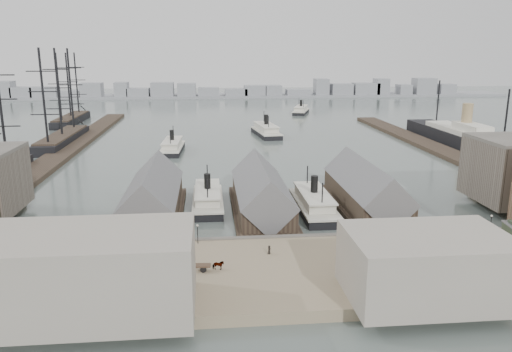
{
  "coord_description": "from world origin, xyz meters",
  "views": [
    {
      "loc": [
        -12.49,
        -98.97,
        38.44
      ],
      "look_at": [
        0.0,
        30.0,
        6.0
      ],
      "focal_mm": 35.0,
      "sensor_mm": 36.0,
      "label": 1
    }
  ],
  "objects": [
    {
      "name": "ground",
      "position": [
        0.0,
        0.0,
        0.0
      ],
      "size": [
        900.0,
        900.0,
        0.0
      ],
      "primitive_type": "plane",
      "color": "#4D5955",
      "rests_on": "ground"
    },
    {
      "name": "quay",
      "position": [
        0.0,
        -20.0,
        1.0
      ],
      "size": [
        180.0,
        30.0,
        2.0
      ],
      "primitive_type": "cube",
      "color": "#857459",
      "rests_on": "ground"
    },
    {
      "name": "seawall",
      "position": [
        0.0,
        -5.2,
        1.15
      ],
      "size": [
        180.0,
        1.2,
        2.3
      ],
      "primitive_type": "cube",
      "color": "#59544C",
      "rests_on": "ground"
    },
    {
      "name": "west_wharf",
      "position": [
        -68.0,
        100.0,
        0.8
      ],
      "size": [
        10.0,
        220.0,
        1.6
      ],
      "primitive_type": "cube",
      "color": "#2D231C",
      "rests_on": "ground"
    },
    {
      "name": "east_wharf",
      "position": [
        78.0,
        90.0,
        0.8
      ],
      "size": [
        10.0,
        180.0,
        1.6
      ],
      "primitive_type": "cube",
      "color": "#2D231C",
      "rests_on": "ground"
    },
    {
      "name": "ferry_shed_west",
      "position": [
        -26.0,
        16.88,
        4.64
      ],
      "size": [
        14.0,
        42.0,
        12.6
      ],
      "color": "#2D231C",
      "rests_on": "ground"
    },
    {
      "name": "ferry_shed_center",
      "position": [
        0.0,
        16.88,
        4.64
      ],
      "size": [
        14.0,
        42.0,
        12.6
      ],
      "color": "#2D231C",
      "rests_on": "ground"
    },
    {
      "name": "ferry_shed_east",
      "position": [
        26.0,
        16.88,
        4.64
      ],
      "size": [
        14.0,
        42.0,
        12.6
      ],
      "color": "#2D231C",
      "rests_on": "ground"
    },
    {
      "name": "street_bldg_center",
      "position": [
        20.0,
        -32.0,
        7.0
      ],
      "size": [
        24.0,
        16.0,
        10.0
      ],
      "primitive_type": "cube",
      "color": "gray",
      "rests_on": "quay"
    },
    {
      "name": "street_bldg_west",
      "position": [
        -30.0,
        -32.0,
        8.0
      ],
      "size": [
        30.0,
        16.0,
        12.0
      ],
      "primitive_type": "cube",
      "color": "gray",
      "rests_on": "quay"
    },
    {
      "name": "lamp_post_far_w",
      "position": [
        -45.0,
        -7.0,
        4.71
      ],
      "size": [
        0.44,
        0.44,
        3.92
      ],
      "color": "black",
      "rests_on": "quay"
    },
    {
      "name": "lamp_post_near_w",
      "position": [
        -15.0,
        -7.0,
        4.71
      ],
      "size": [
        0.44,
        0.44,
        3.92
      ],
      "color": "black",
      "rests_on": "quay"
    },
    {
      "name": "lamp_post_near_e",
      "position": [
        15.0,
        -7.0,
        4.71
      ],
      "size": [
        0.44,
        0.44,
        3.92
      ],
      "color": "black",
      "rests_on": "quay"
    },
    {
      "name": "lamp_post_far_e",
      "position": [
        45.0,
        -7.0,
        4.71
      ],
      "size": [
        0.44,
        0.44,
        3.92
      ],
      "color": "black",
      "rests_on": "quay"
    },
    {
      "name": "far_shore",
      "position": [
        -2.07,
        334.14,
        3.91
      ],
      "size": [
        500.0,
        40.0,
        15.72
      ],
      "color": "gray",
      "rests_on": "ground"
    },
    {
      "name": "ferry_docked_west",
      "position": [
        -13.0,
        23.59,
        2.11
      ],
      "size": [
        7.56,
        25.2,
        9.0
      ],
      "color": "black",
      "rests_on": "ground"
    },
    {
      "name": "ferry_docked_east",
      "position": [
        13.0,
        16.52,
        2.25
      ],
      "size": [
        8.08,
        26.92,
        9.61
      ],
      "color": "black",
      "rests_on": "ground"
    },
    {
      "name": "ferry_open_near",
      "position": [
        -26.68,
        96.34,
        2.15
      ],
      "size": [
        8.98,
        25.99,
        9.15
      ],
      "rotation": [
        0.0,
        0.0,
        -0.05
      ],
      "color": "black",
      "rests_on": "ground"
    },
    {
      "name": "ferry_open_mid",
      "position": [
        14.58,
        131.28,
        2.45
      ],
      "size": [
        12.28,
        30.09,
        10.44
      ],
      "rotation": [
        0.0,
        0.0,
        0.12
      ],
      "color": "black",
      "rests_on": "ground"
    },
    {
      "name": "ferry_open_far",
      "position": [
        46.61,
        214.41,
        2.15
      ],
      "size": [
        15.34,
        26.79,
        9.17
      ],
      "rotation": [
        0.0,
        0.0,
        -0.32
      ],
      "color": "black",
      "rests_on": "ground"
    },
    {
      "name": "sailing_ship_mid",
      "position": [
        -74.26,
        117.5,
        2.86
      ],
      "size": [
        9.7,
        56.04,
        39.88
      ],
      "color": "black",
      "rests_on": "ground"
    },
    {
      "name": "sailing_ship_far",
      "position": [
        -87.28,
        182.73,
        2.73
      ],
      "size": [
        9.21,
        51.14,
        37.85
      ],
      "color": "black",
      "rests_on": "ground"
    },
    {
      "name": "ocean_steamer",
      "position": [
        92.0,
        93.12,
        3.9
      ],
      "size": [
        12.42,
        90.79,
        18.16
      ],
      "color": "black",
      "rests_on": "ground"
    },
    {
      "name": "horse_cart_left",
      "position": [
        -40.52,
        -16.86,
        2.77
      ],
      "size": [
        4.75,
        2.75,
        1.46
      ],
      "rotation": [
        0.0,
        0.0,
        1.24
      ],
      "color": "black",
      "rests_on": "quay"
    },
    {
      "name": "horse_cart_center",
      "position": [
        -12.05,
        -19.67,
        2.84
      ],
      "size": [
        4.97,
        1.69,
        1.68
      ],
      "rotation": [
        0.0,
        0.0,
        1.5
      ],
      "color": "black",
      "rests_on": "quay"
    },
    {
      "name": "horse_cart_right",
      "position": [
        25.4,
        -25.59,
        2.79
      ],
      "size": [
        4.71,
        2.1,
        1.53
      ],
      "rotation": [
        0.0,
        0.0,
        1.44
      ],
      "color": "black",
      "rests_on": "quay"
    },
    {
      "name": "pedestrian_0",
      "position": [
        -46.72,
        -9.08,
        2.8
      ],
      "size": [
        0.56,
        0.67,
        1.61
      ],
      "primitive_type": "imported",
      "rotation": [
        0.0,
        0.0,
        1.32
      ],
      "color": "black",
      "rests_on": "quay"
    },
    {
      "name": "pedestrian_1",
      "position": [
        -35.85,
        -19.07,
        2.79
      ],
      "size": [
        0.68,
        0.83,
        1.57
      ],
      "primitive_type": "imported",
      "rotation": [
        0.0,
        0.0,
        4.59
      ],
      "color": "black",
      "rests_on": "quay"
    },
    {
      "name": "pedestrian_2",
      "position": [
        -28.56,
        -8.0,
        2.78
      ],
      "size": [
        1.02,
        1.17,
        1.56
      ],
      "primitive_type": "imported",
      "rotation": [
        0.0,
        0.0,
        5.26
      ],
      "color": "black",
      "rests_on": "quay"
    },
    {
      "name": "pedestrian_3",
      "position": [
        -19.74,
        -26.58,
        2.83
      ],
      "size": [
        0.94,
        1.0,
        1.66
      ],
      "primitive_type": "imported",
      "rotation": [
        0.0,
        0.0,
        5.43
      ],
      "color": "black",
      "rests_on": "quay"
    },
    {
      "name": "pedestrian_4",
      "position": [
        -1.76,
        -13.49,
        2.82
      ],
      "size": [
        0.84,
        0.95,
        1.64
      ],
      "primitive_type": "imported",
      "rotation": [
        0.0,
        0.0,
        1.08
      ],
      "color": "black",
      "rests_on": "quay"
    },
    {
      "name": "pedestrian_5",
      "position": [
        14.42,
        -18.11,
        2.86
      ],
      "size": [
        0.66,
        0.75,
        1.71
      ],
      "primitive_type": "imported",
      "rotation": [
        0.0,
        0.0,
        4.32
      ],
      "color": "black",
      "rests_on": "quay"
    },
    {
      "name": "pedestrian_6",
      "position": [
        20.24,
        -8.49,
        2.86
      ],
      "size": [
        1.05,
        1.05,
        1.72
      ],
      "primitive_type": "imported",
      "rotation": [
        0.0,
        0.0,
        5.52
      ],
      "color": "black",
      "rests_on": "quay"
    },
    {
      "name": "pedestrian_7",
      "position": [
        25.66,
        -21.88,
        2.88
      ],
      "size": [
        1.29,
        1.21,
        1.75
      ],
      "primitive_type": "imported",
      "rotation": [
        0.0,
        0.0,
        0.67
      ],
      "color": "black",
      "rests_on": "quay"
    }
  ]
}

